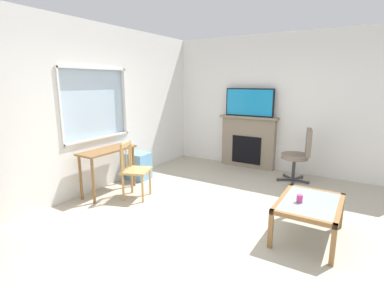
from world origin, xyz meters
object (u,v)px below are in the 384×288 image
(tv, at_px, (249,102))
(plastic_drawer_unit, at_px, (138,166))
(wooden_chair, at_px, (134,170))
(sippy_cup, at_px, (300,199))
(desk_under_window, at_px, (108,157))
(fireplace, at_px, (248,142))
(coffee_table, at_px, (309,206))
(office_chair, at_px, (300,153))

(tv, bearing_deg, plastic_drawer_unit, 141.10)
(wooden_chair, xyz_separation_m, sippy_cup, (0.06, -2.51, 0.04))
(wooden_chair, bearing_deg, desk_under_window, 97.07)
(wooden_chair, relative_size, plastic_drawer_unit, 1.78)
(plastic_drawer_unit, distance_m, sippy_cup, 3.15)
(desk_under_window, height_order, plastic_drawer_unit, desk_under_window)
(plastic_drawer_unit, height_order, fireplace, fireplace)
(wooden_chair, xyz_separation_m, coffee_table, (0.15, -2.61, -0.07))
(fireplace, distance_m, coffee_table, 2.97)
(desk_under_window, distance_m, fireplace, 3.02)
(fireplace, bearing_deg, office_chair, -110.59)
(office_chair, relative_size, sippy_cup, 11.11)
(sippy_cup, bearing_deg, desk_under_window, 92.37)
(desk_under_window, xyz_separation_m, coffee_table, (0.22, -3.12, -0.22))
(fireplace, distance_m, sippy_cup, 2.98)
(office_chair, distance_m, coffee_table, 2.07)
(plastic_drawer_unit, relative_size, tv, 0.49)
(fireplace, xyz_separation_m, office_chair, (-0.44, -1.16, -0.00))
(fireplace, relative_size, office_chair, 1.26)
(tv, height_order, sippy_cup, tv)
(coffee_table, bearing_deg, office_chair, 14.67)
(sippy_cup, bearing_deg, plastic_drawer_unit, 77.82)
(sippy_cup, bearing_deg, wooden_chair, 91.39)
(fireplace, xyz_separation_m, coffee_table, (-2.43, -1.69, -0.17))
(desk_under_window, distance_m, sippy_cup, 3.03)
(tv, relative_size, sippy_cup, 11.57)
(sippy_cup, bearing_deg, tv, 32.29)
(tv, height_order, office_chair, tv)
(desk_under_window, height_order, coffee_table, desk_under_window)
(wooden_chair, bearing_deg, office_chair, -44.12)
(fireplace, height_order, sippy_cup, fireplace)
(desk_under_window, xyz_separation_m, wooden_chair, (0.06, -0.52, -0.15))
(wooden_chair, height_order, tv, tv)
(office_chair, xyz_separation_m, coffee_table, (-2.00, -0.52, -0.16))
(plastic_drawer_unit, bearing_deg, desk_under_window, -176.37)
(desk_under_window, distance_m, tv, 3.10)
(desk_under_window, distance_m, plastic_drawer_unit, 0.87)
(wooden_chair, bearing_deg, coffee_table, -86.67)
(tv, bearing_deg, desk_under_window, 151.35)
(tv, height_order, coffee_table, tv)
(plastic_drawer_unit, distance_m, coffee_table, 3.23)
(tv, distance_m, sippy_cup, 3.10)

